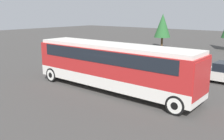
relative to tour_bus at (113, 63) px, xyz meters
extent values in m
plane|color=#423F3D|center=(-0.10, 0.00, -1.83)|extent=(120.00, 120.00, 0.00)
cube|color=silver|center=(-0.10, 0.00, -1.04)|extent=(11.50, 2.41, 0.72)
cube|color=red|center=(-0.10, 0.00, 0.15)|extent=(11.50, 2.41, 1.67)
cube|color=black|center=(-0.10, 0.00, 0.56)|extent=(10.12, 2.45, 0.75)
cube|color=silver|center=(-0.10, 0.00, 1.10)|extent=(11.27, 2.22, 0.22)
cube|color=red|center=(5.50, 0.00, -0.09)|extent=(0.36, 2.31, 1.91)
cylinder|color=black|center=(4.84, -1.09, -1.32)|extent=(1.01, 0.28, 1.01)
cylinder|color=silver|center=(4.84, -1.09, -1.32)|extent=(0.79, 0.30, 0.79)
cylinder|color=black|center=(4.84, -1.09, -1.32)|extent=(0.38, 0.32, 0.38)
cylinder|color=black|center=(4.84, 1.09, -1.32)|extent=(1.01, 0.28, 1.01)
cylinder|color=silver|center=(4.84, 1.09, -1.32)|extent=(0.79, 0.30, 0.79)
cylinder|color=black|center=(4.84, 1.09, -1.32)|extent=(0.38, 0.32, 0.38)
cylinder|color=black|center=(-4.88, -1.09, -1.32)|extent=(1.01, 0.28, 1.01)
cylinder|color=silver|center=(-4.88, -1.09, -1.32)|extent=(0.79, 0.30, 0.79)
cylinder|color=black|center=(-4.88, -1.09, -1.32)|extent=(0.38, 0.32, 0.38)
cylinder|color=black|center=(-4.88, 1.09, -1.32)|extent=(1.01, 0.28, 1.01)
cylinder|color=silver|center=(-4.88, 1.09, -1.32)|extent=(0.79, 0.30, 0.79)
cylinder|color=black|center=(-4.88, 1.09, -1.32)|extent=(0.38, 0.32, 0.38)
cylinder|color=black|center=(3.84, 5.82, -1.50)|extent=(0.65, 0.22, 0.65)
cylinder|color=black|center=(3.84, 5.82, -1.50)|extent=(0.25, 0.26, 0.25)
cylinder|color=black|center=(3.84, 7.44, -1.50)|extent=(0.65, 0.22, 0.65)
cylinder|color=black|center=(3.84, 7.44, -1.50)|extent=(0.25, 0.26, 0.25)
cube|color=#7A6B5B|center=(-5.34, 7.31, -1.25)|extent=(4.52, 1.90, 0.67)
cube|color=black|center=(-5.52, 7.31, -0.65)|extent=(2.35, 1.71, 0.53)
cylinder|color=black|center=(-3.53, 6.45, -1.50)|extent=(0.65, 0.22, 0.65)
cylinder|color=black|center=(-3.53, 6.45, -1.50)|extent=(0.25, 0.26, 0.25)
cylinder|color=black|center=(-3.53, 8.17, -1.50)|extent=(0.65, 0.22, 0.65)
cylinder|color=black|center=(-3.53, 8.17, -1.50)|extent=(0.25, 0.26, 0.25)
cylinder|color=black|center=(-7.14, 6.45, -1.50)|extent=(0.65, 0.22, 0.65)
cylinder|color=black|center=(-7.14, 6.45, -1.50)|extent=(0.25, 0.26, 0.25)
cylinder|color=black|center=(-7.14, 8.17, -1.50)|extent=(0.65, 0.22, 0.65)
cylinder|color=black|center=(-7.14, 8.17, -1.50)|extent=(0.25, 0.26, 0.25)
cylinder|color=brown|center=(-7.34, 20.16, -1.08)|extent=(0.28, 0.28, 1.50)
cone|color=#28602D|center=(-7.34, 20.16, 1.32)|extent=(2.32, 2.32, 3.31)
camera|label=1|loc=(9.73, -12.02, 3.13)|focal=40.00mm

